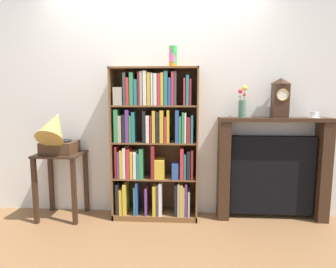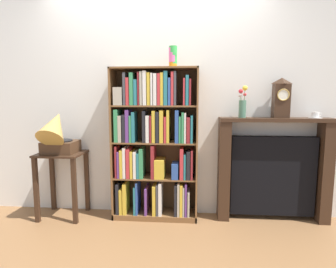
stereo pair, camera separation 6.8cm
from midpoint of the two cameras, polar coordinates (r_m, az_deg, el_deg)
name	(u,v)px [view 2 (the right image)]	position (r m, az deg, el deg)	size (l,w,h in m)	color
ground_plane	(154,221)	(3.21, -2.19, -17.41)	(7.96, 6.40, 0.02)	brown
wall_back	(167,101)	(3.18, 0.50, 6.72)	(4.96, 0.08, 2.60)	silver
bookshelf	(154,145)	(3.05, -2.35, -2.28)	(0.93, 0.29, 1.66)	brown
cup_stack	(173,57)	(3.00, 1.69, 15.58)	(0.09, 0.09, 0.21)	orange
side_table_left	(62,171)	(3.35, -20.38, -7.19)	(0.49, 0.42, 0.74)	#382316
gramophone	(57,133)	(3.20, -21.32, 0.19)	(0.35, 0.49, 0.53)	#472D1C
fireplace_mantel	(273,170)	(3.28, 21.26, -6.98)	(1.18, 0.23, 1.13)	#382316
mantel_clock	(281,98)	(3.17, 22.79, 6.86)	(0.16, 0.14, 0.42)	#382316
flower_vase	(243,105)	(3.07, 15.67, 5.83)	(0.10, 0.15, 0.34)	#4C7A60
teacup_with_saucer	(315,116)	(3.31, 28.55, 3.35)	(0.13, 0.13, 0.06)	white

